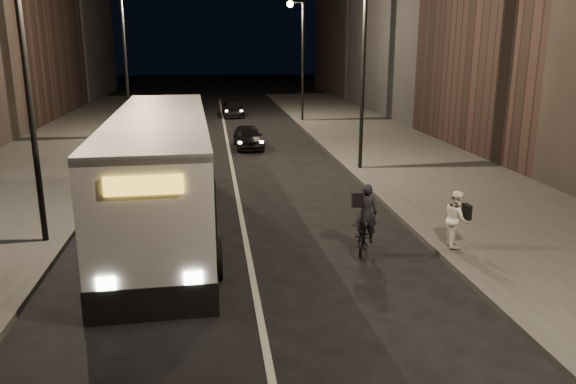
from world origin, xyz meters
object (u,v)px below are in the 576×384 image
object	(u,v)px
cyclist_on_bicycle	(364,229)
car_near	(248,137)
city_bus	(162,166)
car_mid	(171,126)
streetlight_left_far	(129,46)
pedestrian_woman	(456,219)
car_far	(233,109)
streetlight_left_near	(34,49)
streetlight_right_far	(299,45)
streetlight_right_mid	(358,47)

from	to	relation	value
cyclist_on_bicycle	car_near	distance (m)	16.15
city_bus	car_mid	xyz separation A→B (m)	(-0.87, 17.27, -1.23)
streetlight_left_far	car_near	world-z (taller)	streetlight_left_far
streetlight_left_far	pedestrian_woman	distance (m)	23.22
city_bus	pedestrian_woman	size ratio (longest dim) A/B	8.34
pedestrian_woman	car_far	size ratio (longest dim) A/B	0.39
streetlight_left_near	cyclist_on_bicycle	size ratio (longest dim) A/B	4.15
streetlight_right_far	car_near	world-z (taller)	streetlight_right_far
cyclist_on_bicycle	pedestrian_woman	world-z (taller)	cyclist_on_bicycle
cyclist_on_bicycle	car_near	bearing A→B (deg)	117.00
streetlight_right_mid	streetlight_left_far	bearing A→B (deg)	136.84
car_near	city_bus	bearing A→B (deg)	-107.45
cyclist_on_bicycle	pedestrian_woman	xyz separation A→B (m)	(2.46, -0.33, 0.29)
streetlight_left_far	car_mid	distance (m)	5.18
car_near	car_far	size ratio (longest dim) A/B	0.90
streetlight_right_far	cyclist_on_bicycle	bearing A→B (deg)	-94.89
city_bus	car_far	xyz separation A→B (m)	(3.22, 26.50, -1.31)
streetlight_left_far	car_mid	world-z (taller)	streetlight_left_far
streetlight_right_far	pedestrian_woman	xyz separation A→B (m)	(0.27, -26.00, -4.42)
cyclist_on_bicycle	streetlight_right_mid	bearing A→B (deg)	96.86
car_far	pedestrian_woman	bearing A→B (deg)	-82.37
city_bus	streetlight_left_near	bearing A→B (deg)	-155.58
streetlight_right_mid	pedestrian_woman	distance (m)	10.94
pedestrian_woman	car_near	xyz separation A→B (m)	(-4.53, 16.35, -0.33)
streetlight_right_mid	car_near	size ratio (longest dim) A/B	2.27
streetlight_right_mid	cyclist_on_bicycle	size ratio (longest dim) A/B	4.15
city_bus	car_mid	world-z (taller)	city_bus
pedestrian_woman	car_mid	world-z (taller)	pedestrian_woman
streetlight_right_far	city_bus	size ratio (longest dim) A/B	0.63
city_bus	pedestrian_woman	bearing A→B (deg)	-25.27
car_near	car_mid	bearing A→B (deg)	132.55
streetlight_right_mid	car_far	size ratio (longest dim) A/B	2.04
pedestrian_woman	car_mid	bearing A→B (deg)	35.66
streetlight_left_far	car_mid	bearing A→B (deg)	19.34
city_bus	car_far	size ratio (longest dim) A/B	3.26
streetlight_left_far	cyclist_on_bicycle	distance (m)	21.93
car_far	cyclist_on_bicycle	bearing A→B (deg)	-86.97
streetlight_left_far	pedestrian_woman	bearing A→B (deg)	-61.34
streetlight_right_far	city_bus	distance (m)	24.10
streetlight_left_near	car_mid	world-z (taller)	streetlight_left_near
streetlight_right_mid	car_far	distance (m)	21.01
city_bus	cyclist_on_bicycle	size ratio (longest dim) A/B	6.63
streetlight_left_far	city_bus	xyz separation A→B (m)	(2.92, -16.55, -3.48)
streetlight_right_mid	streetlight_left_far	world-z (taller)	same
streetlight_right_far	car_far	bearing A→B (deg)	138.91
streetlight_right_far	streetlight_left_far	xyz separation A→B (m)	(-10.66, -6.00, 0.00)
streetlight_right_mid	streetlight_left_near	bearing A→B (deg)	-143.12
city_bus	car_mid	distance (m)	17.34
streetlight_right_far	city_bus	world-z (taller)	streetlight_right_far
streetlight_right_mid	car_mid	xyz separation A→B (m)	(-8.61, 10.72, -4.70)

